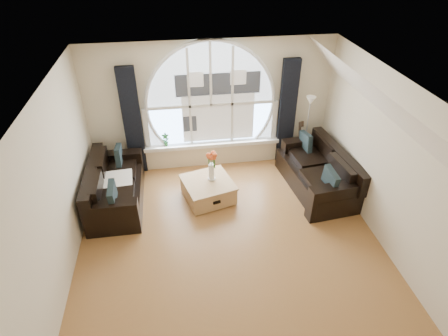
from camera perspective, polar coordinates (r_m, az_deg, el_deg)
ground at (r=6.24m, az=1.24°, el=-12.68°), size 5.00×5.50×0.01m
ceiling at (r=4.65m, az=1.65°, el=10.75°), size 5.00×5.50×0.01m
wall_back at (r=7.69m, az=-2.04°, el=9.53°), size 5.00×0.01×2.70m
wall_left at (r=5.56m, az=-24.99°, el=-4.69°), size 0.01×5.50×2.70m
wall_right at (r=6.20m, az=24.83°, el=-0.42°), size 0.01×5.50×2.70m
attic_slope at (r=5.59m, az=24.63°, el=7.80°), size 0.92×5.50×0.72m
arched_window at (r=7.55m, az=-2.06°, el=11.33°), size 2.60×0.06×2.15m
window_sill at (r=7.99m, az=-1.84°, el=3.75°), size 2.90×0.22×0.08m
window_frame at (r=7.53m, az=-2.03°, el=11.25°), size 2.76×0.08×2.15m
neighbor_house at (r=7.61m, az=-0.88°, el=10.49°), size 1.70×0.02×1.50m
curtain_left at (r=7.68m, az=-13.93°, el=6.81°), size 0.35×0.12×2.30m
curtain_right at (r=7.99m, az=9.69°, el=8.44°), size 0.35×0.12×2.30m
sofa_left at (r=7.20m, az=-16.39°, el=-2.65°), size 0.94×1.86×0.83m
sofa_right at (r=7.53m, az=14.22°, el=-0.51°), size 1.18×2.04×0.86m
coffee_chest at (r=7.14m, az=-2.46°, el=-3.26°), size 1.09×1.09×0.44m
throw_blanket at (r=7.13m, az=-16.13°, el=-2.00°), size 0.59×0.59×0.10m
vase_flowers at (r=6.87m, az=-1.98°, el=0.90°), size 0.24×0.24×0.70m
floor_lamp at (r=8.03m, az=12.57°, el=5.42°), size 0.24×0.24×1.60m
guitar at (r=8.22m, az=11.34°, el=4.13°), size 0.39×0.28×1.06m
potted_plant at (r=7.87m, az=-8.99°, el=4.34°), size 0.17×0.12×0.29m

